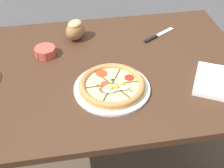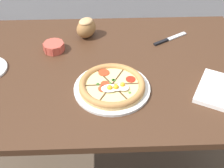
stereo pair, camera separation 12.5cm
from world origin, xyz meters
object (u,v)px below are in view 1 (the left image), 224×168
at_px(pizza, 112,86).
at_px(ramekin_bowl, 45,51).
at_px(dining_table, 104,85).
at_px(bread_piece_near, 75,30).
at_px(knife_main, 159,35).

distance_m(pizza, ramekin_bowl, 0.39).
xyz_separation_m(dining_table, bread_piece_near, (-0.10, 0.26, 0.15)).
height_order(pizza, ramekin_bowl, pizza).
distance_m(ramekin_bowl, bread_piece_near, 0.20).
bearing_deg(pizza, ramekin_bowl, 132.34).
relative_size(ramekin_bowl, knife_main, 0.56).
distance_m(dining_table, ramekin_bowl, 0.32).
height_order(pizza, knife_main, pizza).
bearing_deg(ramekin_bowl, knife_main, 7.66).
xyz_separation_m(ramekin_bowl, knife_main, (0.57, 0.08, -0.02)).
height_order(ramekin_bowl, bread_piece_near, bread_piece_near).
relative_size(ramekin_bowl, bread_piece_near, 0.74).
xyz_separation_m(pizza, ramekin_bowl, (-0.27, 0.29, 0.00)).
height_order(dining_table, bread_piece_near, bread_piece_near).
distance_m(bread_piece_near, knife_main, 0.42).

